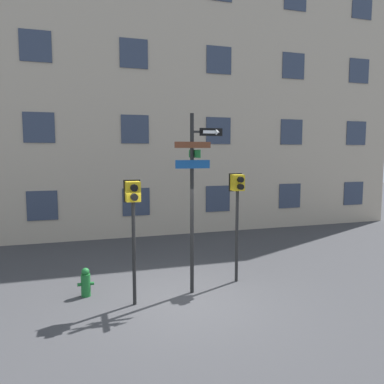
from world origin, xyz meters
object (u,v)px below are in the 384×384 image
object	(u,v)px
pedestrian_signal_right	(237,198)
pedestrian_signal_left	(133,208)
fire_hydrant	(86,283)
street_sign_pole	(194,188)

from	to	relation	value
pedestrian_signal_right	pedestrian_signal_left	bearing A→B (deg)	-165.61
pedestrian_signal_right	fire_hydrant	bearing A→B (deg)	178.28
pedestrian_signal_left	pedestrian_signal_right	world-z (taller)	pedestrian_signal_right
street_sign_pole	pedestrian_signal_left	distance (m)	1.54
street_sign_pole	pedestrian_signal_right	xyz separation A→B (m)	(1.28, 0.41, -0.32)
street_sign_pole	fire_hydrant	world-z (taller)	street_sign_pole
pedestrian_signal_right	fire_hydrant	distance (m)	4.21
street_sign_pole	fire_hydrant	distance (m)	3.36
pedestrian_signal_left	fire_hydrant	xyz separation A→B (m)	(-1.02, 0.82, -1.84)
pedestrian_signal_right	fire_hydrant	world-z (taller)	pedestrian_signal_right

